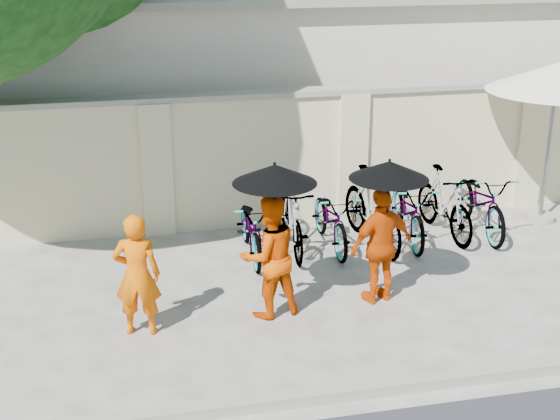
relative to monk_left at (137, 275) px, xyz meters
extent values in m
plane|color=#ADA9A0|center=(1.44, -0.07, -0.72)|extent=(80.00, 80.00, 0.00)
cube|color=gray|center=(1.44, -1.77, -0.66)|extent=(40.00, 0.16, 0.12)
cube|color=beige|center=(2.44, 3.13, 0.28)|extent=(20.00, 0.30, 2.00)
cube|color=beige|center=(3.44, 6.93, 0.88)|extent=(14.00, 6.00, 3.20)
imported|color=#E55C02|center=(0.00, 0.00, 0.00)|extent=(0.58, 0.44, 1.45)
imported|color=#D64500|center=(1.53, 0.12, 0.03)|extent=(0.84, 0.72, 1.50)
cylinder|color=black|center=(1.58, 0.04, 0.60)|extent=(0.02, 0.02, 0.93)
cone|color=black|center=(1.58, 0.04, 1.06)|extent=(0.96, 0.96, 0.22)
imported|color=#C83F03|center=(2.94, 0.19, 0.01)|extent=(0.93, 0.58, 1.47)
cylinder|color=black|center=(2.96, 0.11, 0.55)|extent=(0.02, 0.02, 0.89)
cone|color=black|center=(2.96, 0.11, 1.00)|extent=(0.94, 0.94, 0.22)
cylinder|color=gray|center=(6.35, 2.27, -0.68)|extent=(0.47, 0.47, 0.09)
cylinder|color=slate|center=(6.35, 2.27, 0.39)|extent=(0.06, 0.06, 2.23)
cone|color=silver|center=(6.35, 2.27, 1.55)|extent=(2.31, 2.31, 0.43)
imported|color=slate|center=(1.64, 1.86, -0.29)|extent=(0.63, 1.67, 0.87)
imported|color=slate|center=(2.23, 1.92, -0.21)|extent=(0.59, 1.73, 1.02)
imported|color=slate|center=(2.82, 1.95, -0.29)|extent=(0.59, 1.66, 0.87)
imported|color=slate|center=(3.41, 1.89, -0.16)|extent=(0.74, 1.91, 1.12)
imported|color=slate|center=(4.00, 1.96, -0.27)|extent=(0.80, 1.80, 0.92)
imported|color=slate|center=(4.59, 2.03, -0.21)|extent=(0.61, 1.73, 1.02)
imported|color=slate|center=(5.18, 2.02, -0.23)|extent=(0.80, 1.91, 0.98)
camera|label=1|loc=(-0.14, -8.07, 3.69)|focal=50.00mm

